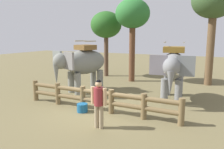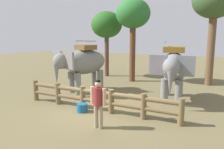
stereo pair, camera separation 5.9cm
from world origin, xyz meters
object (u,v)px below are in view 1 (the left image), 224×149
object	(u,v)px
log_fence	(97,98)
feed_bucket	(82,108)
elephant_near_left	(82,63)
tourist_woman_in_black	(99,100)
tree_far_left	(106,26)
elephant_center	(173,68)
tree_far_right	(214,3)
tree_back_center	(133,16)

from	to	relation	value
log_fence	feed_bucket	xyz separation A→B (m)	(-0.49, -0.41, -0.42)
elephant_near_left	log_fence	bearing A→B (deg)	-47.11
log_fence	tourist_woman_in_black	distance (m)	1.97
tree_far_left	feed_bucket	bearing A→B (deg)	-69.34
tourist_woman_in_black	tree_far_left	world-z (taller)	tree_far_left
elephant_near_left	feed_bucket	distance (m)	3.96
log_fence	elephant_center	xyz separation A→B (m)	(2.68, 3.12, 1.09)
tree_far_right	tree_back_center	bearing A→B (deg)	-168.16
log_fence	tree_far_left	size ratio (longest dim) A/B	1.45
log_fence	elephant_near_left	bearing A→B (deg)	132.89
elephant_center	feed_bucket	distance (m)	4.98
tree_far_right	tourist_woman_in_black	bearing A→B (deg)	-107.92
tree_far_left	tree_far_right	size ratio (longest dim) A/B	0.77
tourist_woman_in_black	tree_back_center	distance (m)	9.47
elephant_center	tree_far_right	size ratio (longest dim) A/B	0.53
log_fence	tree_far_left	xyz separation A→B (m)	(-3.65, 7.96, 3.47)
log_fence	tree_far_left	world-z (taller)	tree_far_left
log_fence	elephant_near_left	xyz separation A→B (m)	(-2.48, 2.67, 1.10)
tourist_woman_in_black	tree_far_left	xyz separation A→B (m)	(-4.68, 9.58, 3.04)
elephant_near_left	elephant_center	distance (m)	5.17
tree_far_left	tree_far_right	world-z (taller)	tree_far_right
log_fence	tree_far_left	distance (m)	9.42
elephant_near_left	feed_bucket	bearing A→B (deg)	-57.18
elephant_center	tourist_woman_in_black	distance (m)	5.06
tree_back_center	tree_far_right	size ratio (longest dim) A/B	0.87
log_fence	elephant_center	bearing A→B (deg)	49.40
elephant_center	feed_bucket	size ratio (longest dim) A/B	7.55
elephant_near_left	tourist_woman_in_black	bearing A→B (deg)	-50.74
elephant_center	tree_far_right	world-z (taller)	tree_far_right
tourist_woman_in_black	feed_bucket	distance (m)	2.13
log_fence	tree_far_right	size ratio (longest dim) A/B	1.12
elephant_near_left	tourist_woman_in_black	world-z (taller)	elephant_near_left
elephant_center	tree_far_right	xyz separation A→B (m)	(1.45, 4.84, 3.68)
log_fence	elephant_center	size ratio (longest dim) A/B	2.12
elephant_near_left	tree_back_center	world-z (taller)	tree_back_center
tree_far_right	elephant_near_left	bearing A→B (deg)	-141.29
elephant_center	tree_far_left	world-z (taller)	tree_far_left
elephant_near_left	tourist_woman_in_black	size ratio (longest dim) A/B	2.01
tree_back_center	log_fence	bearing A→B (deg)	-81.79
log_fence	tourist_woman_in_black	size ratio (longest dim) A/B	4.21
elephant_center	tree_far_left	xyz separation A→B (m)	(-6.33, 4.84, 2.38)
tree_far_left	tree_back_center	distance (m)	2.93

